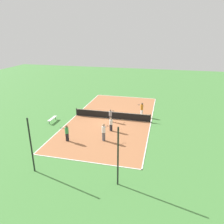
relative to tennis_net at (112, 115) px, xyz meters
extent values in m
plane|color=#47843D|center=(0.00, 0.00, -0.52)|extent=(80.00, 80.00, 0.00)
cube|color=#AD6B42|center=(0.00, 0.00, -0.51)|extent=(9.86, 20.05, 0.02)
cube|color=white|center=(-4.88, 0.00, -0.50)|extent=(0.10, 20.05, 0.00)
cube|color=white|center=(4.88, 0.00, -0.50)|extent=(0.10, 20.05, 0.00)
cube|color=white|center=(0.00, -9.98, -0.50)|extent=(9.86, 0.10, 0.00)
cube|color=white|center=(0.00, 9.98, -0.50)|extent=(9.86, 0.10, 0.00)
cube|color=white|center=(0.00, 0.00, -0.50)|extent=(9.86, 0.10, 0.00)
cylinder|color=black|center=(-4.78, 0.00, -0.01)|extent=(0.10, 0.10, 0.98)
cylinder|color=black|center=(4.78, 0.00, -0.01)|extent=(0.10, 0.10, 0.98)
cube|color=black|center=(0.00, 0.00, -0.03)|extent=(9.56, 0.03, 0.93)
cube|color=white|center=(0.00, 0.00, 0.40)|extent=(9.56, 0.04, 0.06)
cube|color=silver|center=(6.85, 2.68, -0.09)|extent=(0.36, 1.84, 0.04)
cylinder|color=#4C4C51|center=(6.85, 1.91, -0.32)|extent=(0.08, 0.08, 0.41)
cylinder|color=#4C4C51|center=(6.85, 3.45, -0.32)|extent=(0.08, 0.08, 0.41)
cube|color=#4C4C51|center=(-0.05, 1.02, -0.10)|extent=(0.27, 0.30, 0.80)
cylinder|color=gray|center=(-0.05, 1.02, 0.57)|extent=(0.46, 0.46, 0.56)
sphere|color=brown|center=(-0.05, 1.02, 0.97)|extent=(0.24, 0.24, 0.24)
cylinder|color=#262626|center=(-0.16, 0.72, 0.71)|extent=(0.12, 0.27, 0.03)
torus|color=black|center=(-0.25, 0.46, 0.71)|extent=(0.39, 0.39, 0.02)
cube|color=black|center=(-0.75, 3.55, -0.11)|extent=(0.32, 0.30, 0.78)
cylinder|color=silver|center=(-0.75, 3.55, 0.56)|extent=(0.50, 0.50, 0.55)
sphere|color=#A87A56|center=(-0.75, 3.55, 0.95)|extent=(0.23, 0.23, 0.23)
cube|color=#4C4C51|center=(-0.58, 5.96, -0.04)|extent=(0.30, 0.32, 0.92)
cylinder|color=white|center=(-0.58, 5.96, 0.74)|extent=(0.49, 0.49, 0.64)
sphere|color=#A87A56|center=(-0.58, 5.96, 1.20)|extent=(0.28, 0.28, 0.28)
cylinder|color=#262626|center=(-0.75, 5.68, 0.90)|extent=(0.17, 0.26, 0.03)
torus|color=black|center=(-0.89, 5.44, 0.90)|extent=(0.42, 0.42, 0.02)
cube|color=white|center=(-3.53, -1.66, -0.04)|extent=(0.32, 0.32, 0.92)
cylinder|color=orange|center=(-3.53, -1.66, 0.74)|extent=(0.51, 0.51, 0.64)
sphere|color=brown|center=(-3.53, -1.66, 1.20)|extent=(0.28, 0.28, 0.28)
cylinder|color=#262626|center=(-3.29, -1.88, 0.91)|extent=(0.23, 0.21, 0.03)
torus|color=black|center=(-3.09, -2.07, 0.91)|extent=(0.43, 0.43, 0.02)
cube|color=black|center=(2.95, 6.88, -0.07)|extent=(0.28, 0.24, 0.86)
cylinder|color=green|center=(2.95, 6.88, 0.66)|extent=(0.42, 0.42, 0.60)
sphere|color=brown|center=(2.95, 6.88, 1.09)|extent=(0.26, 0.26, 0.26)
cylinder|color=#262626|center=(3.26, 6.83, 0.81)|extent=(0.28, 0.08, 0.03)
torus|color=black|center=(3.54, 6.78, 0.81)|extent=(0.35, 0.35, 0.02)
sphere|color=#CCE033|center=(-2.79, 9.47, -0.47)|extent=(0.07, 0.07, 0.07)
sphere|color=#CCE033|center=(-1.50, 0.34, -0.47)|extent=(0.07, 0.07, 0.07)
sphere|color=#CCE033|center=(1.97, -8.07, -0.47)|extent=(0.07, 0.07, 0.07)
cylinder|color=black|center=(-3.37, 12.14, 1.75)|extent=(0.12, 0.12, 4.54)
cylinder|color=black|center=(3.37, 12.14, 1.75)|extent=(0.12, 0.12, 4.54)
camera|label=1|loc=(-6.04, 24.86, 9.91)|focal=35.00mm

